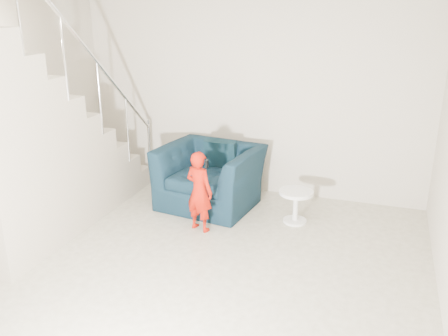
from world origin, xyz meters
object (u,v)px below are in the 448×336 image
(armchair, at_px, (210,176))
(side_table, at_px, (296,201))
(staircase, at_px, (31,158))
(toddler, at_px, (199,191))

(armchair, bearing_deg, side_table, -0.68)
(side_table, distance_m, staircase, 3.23)
(side_table, bearing_deg, armchair, 171.82)
(armchair, distance_m, side_table, 1.24)
(armchair, height_order, staircase, staircase)
(side_table, height_order, staircase, staircase)
(toddler, height_order, side_table, toddler)
(armchair, height_order, side_table, armchair)
(side_table, bearing_deg, toddler, -151.33)
(side_table, xyz_separation_m, staircase, (-2.89, -1.27, 0.66))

